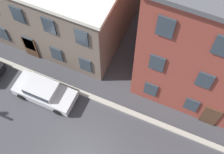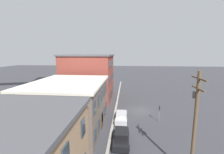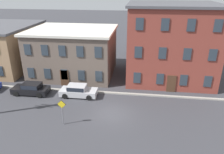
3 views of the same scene
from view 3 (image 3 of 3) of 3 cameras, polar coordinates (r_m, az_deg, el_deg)
name	(u,v)px [view 3 (image 3 of 3)]	position (r m, az deg, el deg)	size (l,w,h in m)	color
ground_plane	(112,113)	(23.18, -0.01, -9.45)	(200.00, 200.00, 0.00)	#38383D
kerb_strip	(117,93)	(27.02, 1.27, -4.23)	(56.00, 0.36, 0.16)	#9E998E
apartment_corner	(1,46)	(39.49, -27.08, 7.17)	(10.76, 12.46, 6.70)	#9E7A56
apartment_midblock	(74,52)	(32.84, -9.93, 6.57)	(11.99, 9.78, 6.69)	#66564C
apartment_far	(170,42)	(31.61, 14.92, 8.88)	(11.83, 10.72, 10.27)	brown
car_black	(31,88)	(28.47, -20.38, -2.79)	(4.40, 1.92, 1.43)	black
car_silver	(78,90)	(26.49, -8.85, -3.49)	(4.40, 1.92, 1.43)	#B7B7BC
caution_sign	(62,109)	(21.12, -12.93, -8.06)	(0.85, 0.08, 2.64)	slate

